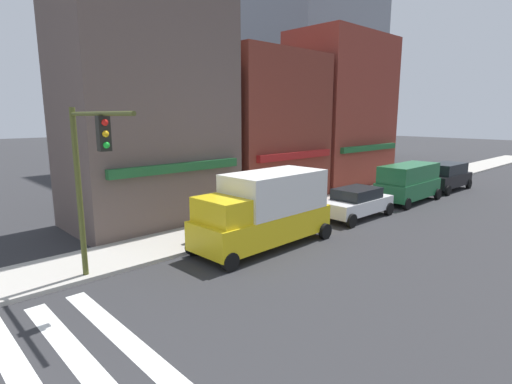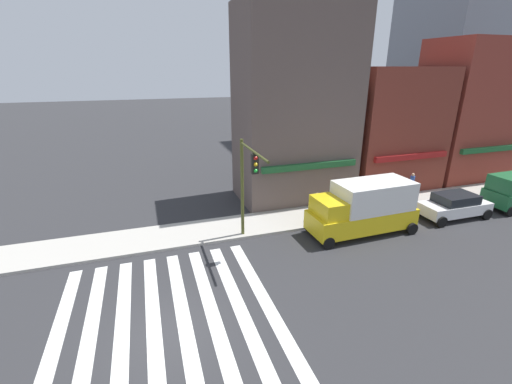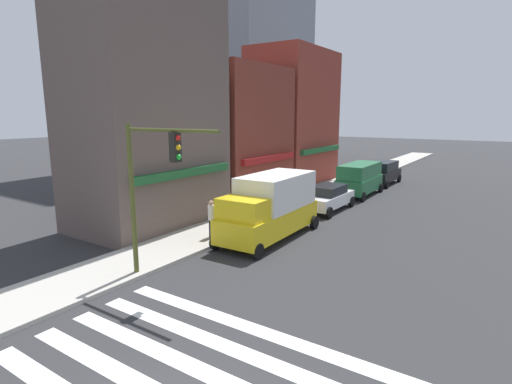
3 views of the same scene
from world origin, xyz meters
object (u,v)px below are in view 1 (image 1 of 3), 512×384
Objects in this scene: box_truck_yellow at (265,209)px; pedestrian_blue_shirt at (301,189)px; sedan_white at (356,202)px; suv_black at (446,176)px; traffic_signal at (89,167)px; van_green at (409,181)px; pedestrian_white_shirt at (198,219)px.

box_truck_yellow is 7.53m from pedestrian_blue_shirt.
sedan_white is 0.93× the size of suv_black.
traffic_signal reaches higher than sedan_white.
traffic_signal is at bearing 176.97° from van_green.
pedestrian_blue_shirt is at bearing 100.39° from pedestrian_white_shirt.
sedan_white is 3.64m from pedestrian_blue_shirt.
box_truck_yellow is 3.53× the size of pedestrian_blue_shirt.
traffic_signal reaches higher than van_green.
pedestrian_blue_shirt reaches higher than sedan_white.
pedestrian_blue_shirt is (-0.16, 3.62, 0.23)m from sedan_white.
pedestrian_white_shirt is (-8.59, 2.12, 0.23)m from sedan_white.
sedan_white is at bearing -1.46° from box_truck_yellow.
traffic_signal reaches higher than pedestrian_white_shirt.
pedestrian_white_shirt is (-20.13, 2.12, 0.04)m from suv_black.
suv_black is at bearing 0.67° from sedan_white.
van_green is at bearing -1.46° from box_truck_yellow.
van_green is at bearing -2.17° from traffic_signal.
suv_black is 12.25m from pedestrian_blue_shirt.
suv_black is at bearing -1.67° from traffic_signal.
van_green is (12.51, -0.00, -0.30)m from box_truck_yellow.
box_truck_yellow is 12.52m from van_green.
suv_black reaches higher than pedestrian_blue_shirt.
van_green is 6.95m from pedestrian_blue_shirt.
suv_black reaches higher than pedestrian_white_shirt.
suv_black is 20.24m from pedestrian_white_shirt.
pedestrian_blue_shirt is at bearing 147.70° from van_green.
traffic_signal is at bearing 172.32° from box_truck_yellow.
pedestrian_white_shirt is at bearing 170.74° from van_green.
van_green is 2.84× the size of pedestrian_blue_shirt.
pedestrian_blue_shirt is at bearing 164.04° from suv_black.
traffic_signal is 1.26× the size of sedan_white.
van_green is at bearing 0.67° from sedan_white.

